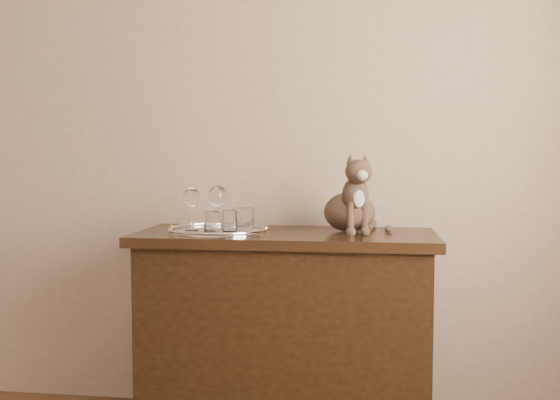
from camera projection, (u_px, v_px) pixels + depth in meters
The scene contains 10 objects.
wall_back at pixel (165, 114), 2.86m from camera, with size 4.00×0.10×2.70m, color tan.
sideboard at pixel (285, 336), 2.54m from camera, with size 1.20×0.50×0.85m, color black, non-canonical shape.
tray at pixel (218, 231), 2.52m from camera, with size 0.40×0.40×0.01m, color silver.
wine_glass_b at pixel (220, 207), 2.63m from camera, with size 0.07×0.07×0.17m, color white, non-canonical shape.
wine_glass_c at pixel (191, 208), 2.51m from camera, with size 0.07×0.07×0.18m, color silver, non-canonical shape.
wine_glass_d at pixel (217, 208), 2.51m from camera, with size 0.07×0.07×0.18m, color silver, non-canonical shape.
tumbler_a at pixel (229, 221), 2.48m from camera, with size 0.07×0.07×0.08m, color white.
tumbler_b at pixel (214, 223), 2.40m from camera, with size 0.08×0.08×0.09m, color silver.
tumbler_c at pixel (244, 219), 2.48m from camera, with size 0.08×0.08×0.09m, color silver.
cat at pixel (350, 193), 2.53m from camera, with size 0.31×0.29×0.32m, color #483A2B, non-canonical shape.
Camera 1 is at (0.91, -0.54, 1.16)m, focal length 40.00 mm.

